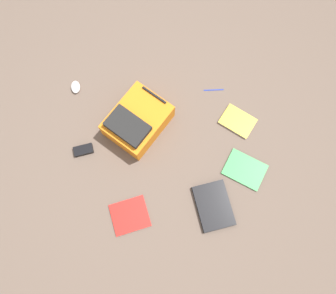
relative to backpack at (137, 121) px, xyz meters
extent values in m
plane|color=brown|center=(-0.20, -0.16, -0.09)|extent=(4.18, 4.18, 0.00)
cube|color=orange|center=(0.01, -0.01, -0.01)|extent=(0.53, 0.54, 0.16)
cube|color=black|center=(-0.06, 0.07, 0.10)|extent=(0.33, 0.32, 0.05)
cylinder|color=black|center=(0.14, -0.16, 0.08)|extent=(0.16, 0.14, 0.02)
cube|color=black|center=(-0.68, -0.39, -0.08)|extent=(0.32, 0.24, 0.02)
cube|color=black|center=(-0.68, -0.39, -0.07)|extent=(0.32, 0.23, 0.01)
cube|color=silver|center=(-0.62, 0.18, -0.09)|extent=(0.23, 0.25, 0.01)
cube|color=red|center=(-0.62, 0.18, -0.08)|extent=(0.24, 0.26, 0.00)
cube|color=silver|center=(-0.13, -0.72, -0.08)|extent=(0.28, 0.28, 0.02)
cube|color=yellow|center=(-0.13, -0.72, -0.07)|extent=(0.29, 0.29, 0.00)
cube|color=silver|center=(-0.48, -0.67, -0.09)|extent=(0.32, 0.33, 0.01)
cube|color=#2D8C3F|center=(-0.48, -0.67, -0.08)|extent=(0.33, 0.34, 0.00)
ellipsoid|color=silver|center=(0.40, 0.40, -0.07)|extent=(0.11, 0.07, 0.04)
cube|color=black|center=(-0.10, 0.42, -0.08)|extent=(0.08, 0.14, 0.03)
cylinder|color=#1933B2|center=(0.16, -0.61, -0.09)|extent=(0.03, 0.15, 0.01)
camera|label=1|loc=(-0.80, -0.05, 2.11)|focal=34.08mm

